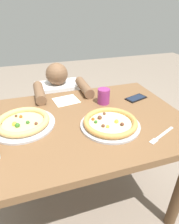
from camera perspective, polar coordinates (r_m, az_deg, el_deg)
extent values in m
plane|color=gray|center=(1.63, -1.52, -25.04)|extent=(8.00, 8.00, 0.00)
cube|color=brown|center=(1.12, -2.01, -3.04)|extent=(1.19, 0.84, 0.04)
cylinder|color=brown|center=(1.61, -23.74, -10.85)|extent=(0.07, 0.07, 0.71)
cylinder|color=brown|center=(1.76, 11.53, -4.71)|extent=(0.07, 0.07, 0.71)
cylinder|color=#B7B7BC|center=(1.05, 6.15, -3.89)|extent=(0.33, 0.33, 0.01)
cylinder|color=beige|center=(1.04, 6.18, -3.38)|extent=(0.23, 0.23, 0.01)
torus|color=#C68C47|center=(1.04, 6.21, -2.92)|extent=(0.29, 0.29, 0.03)
sphere|color=brown|center=(1.11, 4.46, -0.47)|extent=(0.02, 0.02, 0.02)
sphere|color=brown|center=(1.02, 9.71, -3.64)|extent=(0.02, 0.02, 0.02)
sphere|color=brown|center=(1.00, 4.09, -4.14)|extent=(0.02, 0.02, 0.02)
sphere|color=#2D6623|center=(1.03, 1.88, -2.97)|extent=(0.02, 0.02, 0.02)
sphere|color=#BF4C19|center=(1.06, 1.07, -2.12)|extent=(0.02, 0.02, 0.02)
sphere|color=gold|center=(1.04, 8.07, -2.79)|extent=(0.02, 0.02, 0.02)
sphere|color=gold|center=(1.00, 5.48, -4.32)|extent=(0.02, 0.02, 0.02)
sphere|color=brown|center=(1.07, 3.07, -1.67)|extent=(0.03, 0.03, 0.03)
cylinder|color=#B7B7BC|center=(1.11, -19.08, -3.54)|extent=(0.34, 0.34, 0.01)
cylinder|color=#E5CC7F|center=(1.10, -19.17, -3.07)|extent=(0.22, 0.22, 0.01)
torus|color=tan|center=(1.10, -19.27, -2.57)|extent=(0.29, 0.29, 0.03)
sphere|color=#2D6623|center=(1.06, -20.72, -3.89)|extent=(0.03, 0.03, 0.03)
sphere|color=#2D6623|center=(1.08, -17.95, -2.95)|extent=(0.02, 0.02, 0.02)
sphere|color=brown|center=(1.06, -15.66, -3.32)|extent=(0.02, 0.02, 0.02)
sphere|color=gold|center=(1.09, -21.47, -3.33)|extent=(0.02, 0.02, 0.02)
sphere|color=brown|center=(1.16, -21.07, -1.09)|extent=(0.02, 0.02, 0.02)
sphere|color=#BF4C19|center=(1.15, -19.80, -1.29)|extent=(0.02, 0.02, 0.02)
cylinder|color=#8C2D72|center=(1.27, 4.24, 4.73)|extent=(0.08, 0.08, 0.10)
cube|color=white|center=(1.32, -7.00, 3.44)|extent=(0.18, 0.17, 0.00)
cube|color=silver|center=(1.06, 21.45, -5.92)|extent=(0.15, 0.08, 0.00)
cube|color=silver|center=(0.99, 18.59, -8.30)|extent=(0.05, 0.04, 0.00)
cube|color=black|center=(1.38, 13.69, 4.04)|extent=(0.17, 0.12, 0.01)
cube|color=#192338|center=(1.38, 13.72, 4.21)|extent=(0.14, 0.10, 0.00)
cylinder|color=#333847|center=(1.89, -8.18, -6.46)|extent=(0.29, 0.29, 0.45)
cube|color=white|center=(1.70, -9.07, 3.69)|extent=(0.37, 0.22, 0.29)
sphere|color=brown|center=(1.61, -9.74, 11.12)|extent=(0.18, 0.18, 0.18)
cylinder|color=brown|center=(1.40, -14.74, 5.65)|extent=(0.07, 0.28, 0.07)
cylinder|color=brown|center=(1.45, -1.59, 7.47)|extent=(0.07, 0.28, 0.07)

